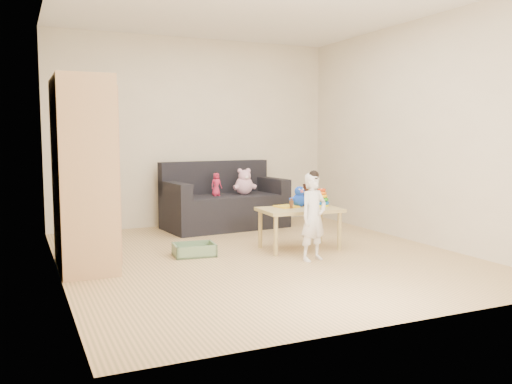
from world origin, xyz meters
name	(u,v)px	position (x,y,z in m)	size (l,w,h in m)	color
room	(262,132)	(0.00, 0.00, 1.30)	(4.50, 4.50, 4.50)	#DEB077
wardrobe	(83,174)	(-1.74, 0.25, 0.90)	(0.50, 1.00, 1.80)	tan
sofa	(225,211)	(0.27, 1.77, 0.23)	(1.62, 0.81, 0.46)	black
play_table	(299,229)	(0.53, 0.15, 0.23)	(0.87, 0.55, 0.46)	tan
storage_bin	(194,250)	(-0.64, 0.31, 0.06)	(0.43, 0.32, 0.13)	gray
toddler	(313,218)	(0.40, -0.39, 0.43)	(0.32, 0.21, 0.86)	white
pink_bear	(244,183)	(0.54, 1.73, 0.61)	(0.26, 0.22, 0.30)	#EBADC8
doll	(216,185)	(0.12, 1.69, 0.61)	(0.15, 0.10, 0.30)	#C22447
ring_stacker	(321,199)	(0.84, 0.20, 0.54)	(0.18, 0.18, 0.20)	yellow
brown_bottle	(305,196)	(0.70, 0.33, 0.56)	(0.09, 0.09, 0.25)	black
blue_plush	(299,196)	(0.60, 0.28, 0.58)	(0.19, 0.15, 0.24)	blue
wooden_figure	(291,203)	(0.44, 0.17, 0.52)	(0.05, 0.04, 0.12)	brown
yellow_book	(286,206)	(0.44, 0.29, 0.47)	(0.22, 0.22, 0.02)	yellow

